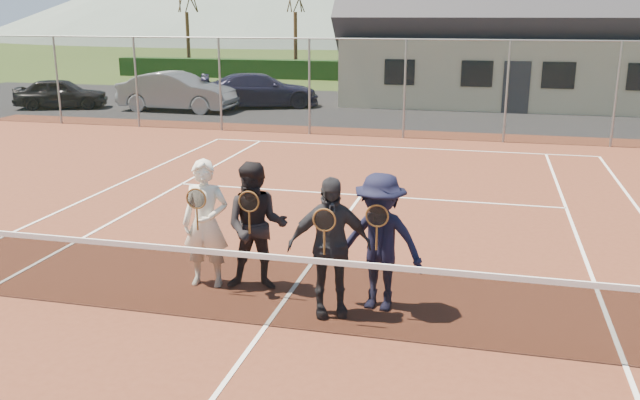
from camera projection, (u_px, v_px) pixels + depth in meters
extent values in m
plane|color=#314719|center=(423.00, 111.00, 27.04)|extent=(220.00, 220.00, 0.00)
cube|color=#562819|center=(266.00, 327.00, 8.32)|extent=(30.00, 30.00, 0.02)
cube|color=black|center=(326.00, 107.00, 27.97)|extent=(40.00, 12.00, 0.01)
cube|color=black|center=(444.00, 72.00, 38.13)|extent=(40.00, 1.20, 1.10)
imported|color=black|center=(61.00, 93.00, 27.51)|extent=(3.89, 2.59, 1.23)
imported|color=gray|center=(177.00, 92.00, 26.69)|extent=(4.67, 1.75, 1.53)
imported|color=#1C1B37|center=(260.00, 90.00, 27.86)|extent=(5.16, 3.66, 1.39)
cube|color=white|center=(396.00, 147.00, 19.44)|extent=(10.97, 0.06, 0.01)
cube|color=white|center=(626.00, 366.00, 7.37)|extent=(0.06, 23.77, 0.01)
cube|color=white|center=(361.00, 195.00, 14.31)|extent=(8.23, 0.06, 0.01)
cube|color=white|center=(266.00, 326.00, 8.32)|extent=(0.06, 12.80, 0.01)
cube|color=black|center=(265.00, 291.00, 8.20)|extent=(11.60, 0.02, 0.88)
cube|color=white|center=(265.00, 256.00, 8.08)|extent=(11.60, 0.03, 0.07)
cylinder|color=slate|center=(57.00, 81.00, 23.34)|extent=(0.07, 0.07, 3.00)
cylinder|color=slate|center=(136.00, 83.00, 22.65)|extent=(0.07, 0.07, 3.00)
cylinder|color=slate|center=(220.00, 85.00, 21.95)|extent=(0.07, 0.07, 3.00)
cylinder|color=slate|center=(309.00, 87.00, 21.26)|extent=(0.07, 0.07, 3.00)
cylinder|color=slate|center=(405.00, 90.00, 20.56)|extent=(0.07, 0.07, 3.00)
cylinder|color=slate|center=(507.00, 93.00, 19.87)|extent=(0.07, 0.07, 3.00)
cylinder|color=slate|center=(616.00, 95.00, 19.17)|extent=(0.07, 0.07, 3.00)
cube|color=black|center=(405.00, 90.00, 20.56)|extent=(30.00, 0.03, 3.00)
cylinder|color=slate|center=(406.00, 39.00, 20.16)|extent=(30.00, 0.04, 0.04)
cube|color=beige|center=(526.00, 69.00, 29.49)|extent=(15.00, 8.00, 2.80)
cube|color=#2D2D33|center=(516.00, 88.00, 25.95)|extent=(1.00, 0.06, 2.00)
cube|color=black|center=(400.00, 72.00, 26.86)|extent=(1.20, 0.06, 1.00)
cube|color=black|center=(477.00, 74.00, 26.16)|extent=(1.20, 0.06, 1.00)
cube|color=black|center=(558.00, 75.00, 25.47)|extent=(1.20, 0.06, 1.00)
cylinder|color=#352113|center=(188.00, 44.00, 42.41)|extent=(0.22, 0.22, 3.85)
cylinder|color=#392114|center=(296.00, 45.00, 40.78)|extent=(0.22, 0.22, 3.85)
cylinder|color=#322212|center=(483.00, 47.00, 38.24)|extent=(0.22, 0.22, 3.85)
imported|color=white|center=(206.00, 224.00, 9.38)|extent=(0.69, 0.48, 1.80)
torus|color=brown|center=(196.00, 199.00, 9.01)|extent=(0.29, 0.02, 0.29)
cylinder|color=black|center=(196.00, 199.00, 9.01)|extent=(0.25, 0.00, 0.25)
cylinder|color=brown|center=(197.00, 219.00, 9.09)|extent=(0.03, 0.03, 0.32)
imported|color=black|center=(256.00, 227.00, 9.24)|extent=(0.99, 0.84, 1.80)
torus|color=brown|center=(249.00, 202.00, 8.88)|extent=(0.29, 0.02, 0.29)
cylinder|color=black|center=(249.00, 202.00, 8.88)|extent=(0.25, 0.00, 0.25)
cylinder|color=brown|center=(249.00, 222.00, 8.95)|extent=(0.03, 0.03, 0.32)
imported|color=#26262B|center=(329.00, 247.00, 8.45)|extent=(1.14, 0.78, 1.80)
torus|color=brown|center=(324.00, 220.00, 8.08)|extent=(0.29, 0.02, 0.29)
cylinder|color=black|center=(324.00, 220.00, 8.08)|extent=(0.25, 0.00, 0.25)
cylinder|color=brown|center=(324.00, 242.00, 8.15)|extent=(0.03, 0.03, 0.32)
imported|color=black|center=(380.00, 242.00, 8.61)|extent=(1.25, 0.83, 1.80)
torus|color=brown|center=(377.00, 216.00, 8.24)|extent=(0.29, 0.02, 0.29)
cylinder|color=black|center=(377.00, 216.00, 8.24)|extent=(0.25, 0.00, 0.25)
cylinder|color=brown|center=(377.00, 238.00, 8.32)|extent=(0.03, 0.03, 0.32)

